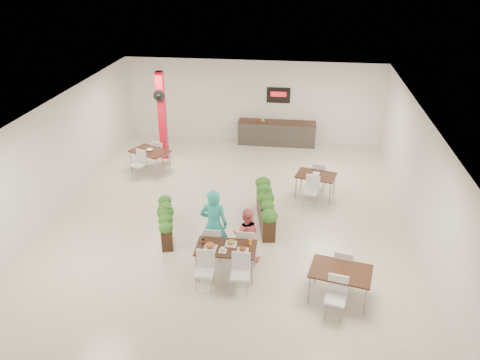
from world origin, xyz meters
name	(u,v)px	position (x,y,z in m)	size (l,w,h in m)	color
ground	(230,214)	(0.00, 0.00, 0.00)	(12.00, 12.00, 0.00)	beige
room_shell	(229,151)	(0.00, 0.00, 2.01)	(10.10, 12.10, 3.22)	white
red_column	(162,115)	(-3.00, 3.79, 1.64)	(0.40, 0.41, 3.20)	red
service_counter	(277,133)	(1.00, 5.65, 0.49)	(3.00, 0.64, 2.20)	#2A2826
main_table	(226,251)	(0.32, -2.74, 0.64)	(1.41, 1.64, 0.92)	black
diner_man	(214,225)	(-0.07, -2.09, 0.93)	(0.68, 0.44, 1.85)	teal
diner_woman	(246,234)	(0.73, -2.09, 0.71)	(0.69, 0.54, 1.42)	#F06A6D
planter_left	(166,219)	(-1.53, -1.27, 0.49)	(0.80, 1.73, 0.93)	black
planter_right	(266,207)	(1.06, -0.33, 0.52)	(0.71, 2.10, 1.12)	black
side_table_a	(150,154)	(-3.17, 2.62, 0.63)	(1.49, 1.65, 0.92)	black
side_table_b	(316,178)	(2.45, 1.45, 0.63)	(1.33, 1.67, 0.92)	black
side_table_c	(340,275)	(2.91, -3.28, 0.63)	(1.44, 1.67, 0.92)	black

